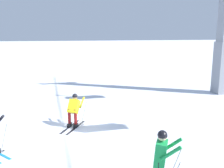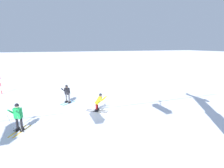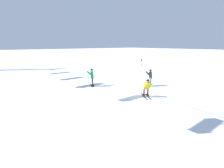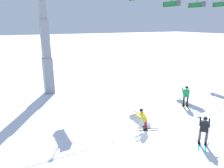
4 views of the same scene
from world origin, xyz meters
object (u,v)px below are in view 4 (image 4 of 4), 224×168
at_px(lift_tower_near, 46,46).
at_px(chairlift_seat_farthest, 221,4).
at_px(chairlift_seat_fourth, 196,5).
at_px(skier_distant_downhill, 204,128).
at_px(skier_distant_uphill, 186,95).
at_px(chairlift_seat_middle, 171,4).
at_px(skier_carving_main, 143,118).

height_order(lift_tower_near, chairlift_seat_farthest, lift_tower_near).
height_order(chairlift_seat_fourth, skier_distant_downhill, chairlift_seat_fourth).
distance_m(lift_tower_near, skier_distant_uphill, 12.98).
bearing_deg(skier_distant_uphill, chairlift_seat_farthest, 30.59).
xyz_separation_m(chairlift_seat_middle, skier_distant_uphill, (-5.59, -8.60, -7.73)).
height_order(chairlift_seat_farthest, skier_distant_downhill, chairlift_seat_farthest).
relative_size(chairlift_seat_middle, skier_distant_downhill, 1.43).
relative_size(chairlift_seat_middle, skier_distant_uphill, 1.35).
height_order(lift_tower_near, chairlift_seat_fourth, lift_tower_near).
xyz_separation_m(skier_carving_main, lift_tower_near, (-3.74, 10.16, 3.67)).
bearing_deg(chairlift_seat_middle, skier_distant_downhill, -124.36).
height_order(skier_carving_main, chairlift_seat_middle, chairlift_seat_middle).
bearing_deg(lift_tower_near, skier_carving_main, -69.77).
xyz_separation_m(lift_tower_near, skier_distant_uphill, (9.07, -8.60, -3.48)).
xyz_separation_m(chairlift_seat_farthest, skier_distant_downhill, (-17.89, -13.06, -8.10)).
bearing_deg(chairlift_seat_farthest, chairlift_seat_fourth, 180.00).
bearing_deg(chairlift_seat_farthest, skier_distant_uphill, -149.41).
bearing_deg(chairlift_seat_middle, chairlift_seat_fourth, -0.00).
bearing_deg(skier_distant_downhill, skier_distant_uphill, 53.16).
bearing_deg(chairlift_seat_fourth, skier_distant_downhill, -135.22).
xyz_separation_m(chairlift_seat_fourth, chairlift_seat_farthest, (4.73, 0.00, 0.25)).
distance_m(chairlift_seat_farthest, skier_distant_uphill, 18.72).
relative_size(chairlift_seat_middle, chairlift_seat_fourth, 1.03).
distance_m(lift_tower_near, chairlift_seat_farthest, 24.06).
xyz_separation_m(skier_carving_main, chairlift_seat_farthest, (19.88, 10.16, 8.24)).
height_order(skier_distant_uphill, skier_distant_downhill, skier_distant_uphill).
distance_m(chairlift_seat_middle, skier_distant_downhill, 17.63).
bearing_deg(chairlift_seat_farthest, skier_carving_main, -152.94).
height_order(chairlift_seat_middle, chairlift_seat_farthest, same).
bearing_deg(lift_tower_near, chairlift_seat_middle, 0.00).
bearing_deg(skier_distant_uphill, skier_distant_downhill, -126.84).
xyz_separation_m(skier_distant_uphill, skier_distant_downhill, (-3.34, -4.45, -0.06)).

